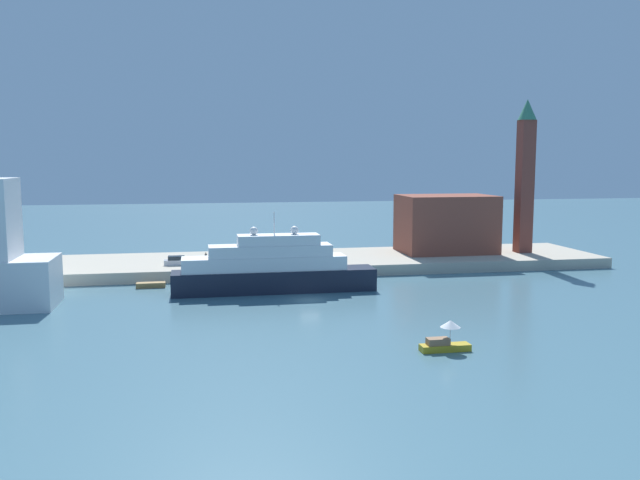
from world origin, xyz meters
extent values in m
plane|color=slate|center=(0.00, 0.00, 0.00)|extent=(400.00, 400.00, 0.00)
cube|color=#B7AD99|center=(0.00, 26.54, 0.88)|extent=(110.00, 21.08, 1.77)
cube|color=black|center=(-3.92, 6.73, 1.56)|extent=(28.40, 4.85, 3.12)
cube|color=white|center=(-5.34, 6.73, 4.09)|extent=(22.72, 4.46, 1.93)
cube|color=white|center=(-4.48, 6.73, 5.85)|extent=(17.04, 4.07, 1.59)
cube|color=white|center=(-3.35, 6.73, 7.36)|extent=(11.36, 3.68, 1.42)
cylinder|color=silver|center=(-3.92, 6.73, 9.65)|extent=(0.16, 0.16, 3.16)
sphere|color=white|center=(-1.08, 6.73, 8.64)|extent=(1.16, 1.16, 1.16)
sphere|color=white|center=(-6.76, 6.73, 8.64)|extent=(1.16, 1.16, 1.16)
cube|color=#B7991E|center=(8.96, -25.12, 0.33)|extent=(4.92, 1.42, 0.66)
cube|color=#8C6647|center=(8.23, -25.12, 0.99)|extent=(2.16, 1.13, 0.65)
cylinder|color=#B2B2B2|center=(9.46, -25.12, 1.50)|extent=(0.06, 0.06, 1.67)
cone|color=white|center=(9.46, -25.12, 2.68)|extent=(1.95, 1.95, 0.68)
cube|color=olive|center=(-21.25, 12.96, 0.37)|extent=(4.11, 1.45, 0.75)
cube|color=brown|center=(29.82, 28.32, 6.92)|extent=(16.46, 11.12, 10.30)
cube|color=brown|center=(43.39, 25.51, 13.58)|extent=(2.54, 2.54, 23.63)
cone|color=#387A5B|center=(43.39, 25.51, 27.21)|extent=(3.30, 3.30, 3.64)
cube|color=silver|center=(-17.64, 22.22, 2.17)|extent=(4.24, 1.68, 0.82)
cube|color=#262D33|center=(-17.85, 22.22, 2.89)|extent=(2.54, 1.51, 0.62)
cylinder|color=#4C4C4C|center=(-13.17, 24.18, 2.46)|extent=(0.36, 0.36, 1.39)
sphere|color=tan|center=(-13.17, 24.18, 3.27)|extent=(0.24, 0.24, 0.24)
cylinder|color=black|center=(2.27, 17.60, 2.10)|extent=(0.45, 0.45, 0.67)
camera|label=1|loc=(-14.40, -83.98, 18.47)|focal=37.01mm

